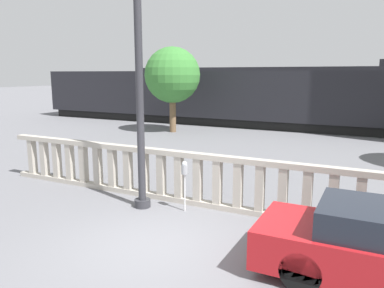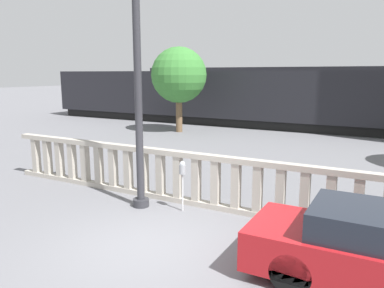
{
  "view_description": "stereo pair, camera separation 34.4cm",
  "coord_description": "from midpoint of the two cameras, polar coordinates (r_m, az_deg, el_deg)",
  "views": [
    {
      "loc": [
        3.74,
        -5.86,
        3.38
      ],
      "look_at": [
        -0.94,
        3.51,
        1.4
      ],
      "focal_mm": 35.0,
      "sensor_mm": 36.0,
      "label": 1
    },
    {
      "loc": [
        4.05,
        -5.7,
        3.38
      ],
      "look_at": [
        -0.94,
        3.51,
        1.4
      ],
      "focal_mm": 35.0,
      "sensor_mm": 36.0,
      "label": 2
    }
  ],
  "objects": [
    {
      "name": "ground_plane",
      "position": [
        7.75,
        -6.93,
        -15.24
      ],
      "size": [
        160.0,
        160.0,
        0.0
      ],
      "primitive_type": "plane",
      "color": "slate"
    },
    {
      "name": "balustrade",
      "position": [
        9.54,
        1.33,
        -5.63
      ],
      "size": [
        13.61,
        0.24,
        1.39
      ],
      "color": "#ADA599",
      "rests_on": "ground"
    },
    {
      "name": "lamppost",
      "position": [
        9.27,
        -9.1,
        9.54
      ],
      "size": [
        0.41,
        0.41,
        6.5
      ],
      "color": "#2D2D33",
      "rests_on": "ground"
    },
    {
      "name": "parking_meter",
      "position": [
        9.19,
        -2.21,
        -4.24
      ],
      "size": [
        0.16,
        0.16,
        1.27
      ],
      "color": "silver",
      "rests_on": "ground"
    },
    {
      "name": "train_near",
      "position": [
        24.73,
        5.79,
        7.11
      ],
      "size": [
        29.05,
        2.74,
        4.14
      ],
      "color": "black",
      "rests_on": "ground"
    },
    {
      "name": "train_far",
      "position": [
        39.33,
        10.41,
        8.65
      ],
      "size": [
        27.54,
        2.88,
        4.6
      ],
      "color": "black",
      "rests_on": "ground"
    },
    {
      "name": "tree_left",
      "position": [
        21.74,
        -3.47,
        10.41
      ],
      "size": [
        3.18,
        3.18,
        4.88
      ],
      "color": "brown",
      "rests_on": "ground"
    }
  ]
}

